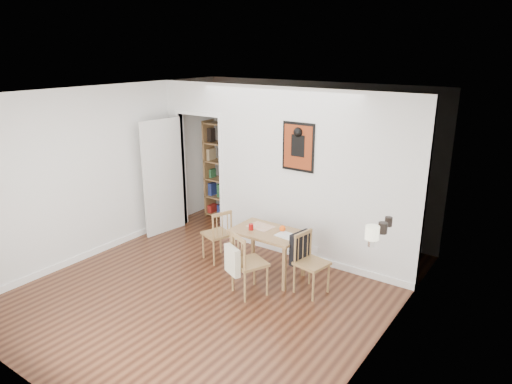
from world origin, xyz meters
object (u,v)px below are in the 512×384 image
Objects in this scene: ceramic_jar_a at (383,228)px; red_glass at (251,227)px; fireplace at (383,280)px; dining_table at (268,236)px; chair_right at (311,263)px; ceramic_jar_b at (388,222)px; chair_left at (217,234)px; chair_front at (249,263)px; bookshelf at (224,172)px; notebook at (287,236)px; orange_fruit at (282,229)px; mantel_lamp at (372,234)px.

red_glass is at bearing 173.83° from ceramic_jar_a.
fireplace reaches higher than red_glass.
chair_right reaches higher than dining_table.
ceramic_jar_b is at bearing 107.12° from fireplace.
chair_front is at bearing -29.31° from chair_left.
bookshelf reaches higher than chair_front.
bookshelf reaches higher than notebook.
ceramic_jar_b is (-0.09, 0.29, 0.60)m from fireplace.
chair_left is 1.65m from chair_right.
dining_table is 0.27m from red_glass.
bookshelf is 20.89× the size of orange_fruit.
notebook is 2.62× the size of ceramic_jar_b.
ceramic_jar_b reaches higher than orange_fruit.
dining_table is at bearing 168.87° from fireplace.
notebook is at bearing -33.06° from bookshelf.
bookshelf is 4.12m from ceramic_jar_a.
dining_table is at bearing 177.79° from ceramic_jar_b.
mantel_lamp reaches higher than ceramic_jar_b.
mantel_lamp is (1.98, -0.62, 0.58)m from red_glass.
fireplace is at bearing -15.64° from orange_fruit.
chair_front is (-0.64, -0.50, 0.01)m from chair_right.
dining_table is 0.24m from orange_fruit.
ceramic_jar_b is at bearing -2.21° from dining_table.
chair_left is 9.24× the size of red_glass.
notebook is (0.22, 0.59, 0.24)m from chair_front.
red_glass is (-0.96, -0.01, 0.29)m from chair_right.
chair_front reaches higher than orange_fruit.
dining_table is 0.33m from notebook.
chair_right is 1.48m from mantel_lamp.
ceramic_jar_b is (-0.05, 0.66, -0.09)m from mantel_lamp.
red_glass is 0.31× the size of notebook.
notebook is at bearing 168.72° from chair_right.
dining_table is at bearing -36.98° from bookshelf.
mantel_lamp reaches higher than ceramic_jar_a.
chair_right is at bearing 148.12° from mantel_lamp.
ceramic_jar_a reaches higher than ceramic_jar_b.
bookshelf is (-1.97, 1.48, 0.32)m from dining_table.
chair_left is 0.99× the size of chair_right.
ceramic_jar_b reaches higher than red_glass.
red_glass is 2.02m from ceramic_jar_a.
chair_front is at bearing 175.40° from mantel_lamp.
dining_table is 4.38× the size of mantel_lamp.
ceramic_jar_a reaches higher than dining_table.
chair_right is at bearing -178.54° from ceramic_jar_b.
fireplace is at bearing -13.22° from notebook.
chair_right is 0.96× the size of chair_front.
red_glass is 2.15m from mantel_lamp.
chair_front is 0.64m from red_glass.
fireplace is at bearing 7.95° from chair_front.
ceramic_jar_b is (0.97, 0.02, 0.79)m from chair_right.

